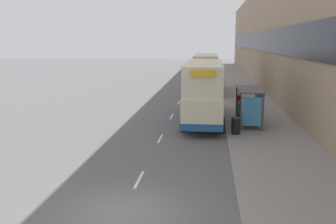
{
  "coord_description": "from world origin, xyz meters",
  "views": [
    {
      "loc": [
        2.9,
        -11.71,
        5.8
      ],
      "look_at": [
        -0.44,
        18.1,
        0.08
      ],
      "focal_mm": 40.0,
      "sensor_mm": 36.0,
      "label": 1
    }
  ],
  "objects_px": {
    "double_decker_bus_ahead": "(206,73)",
    "pedestrian_at_shelter": "(239,104)",
    "double_decker_bus_near": "(204,90)",
    "litter_bin": "(236,125)",
    "bus_shelter": "(252,100)",
    "pedestrian_1": "(239,113)",
    "car_0": "(211,65)"
  },
  "relations": [
    {
      "from": "double_decker_bus_ahead",
      "to": "pedestrian_at_shelter",
      "type": "bearing_deg",
      "value": -78.68
    },
    {
      "from": "double_decker_bus_near",
      "to": "litter_bin",
      "type": "bearing_deg",
      "value": -63.67
    },
    {
      "from": "litter_bin",
      "to": "pedestrian_at_shelter",
      "type": "bearing_deg",
      "value": 84.19
    },
    {
      "from": "double_decker_bus_ahead",
      "to": "litter_bin",
      "type": "distance_m",
      "value": 19.51
    },
    {
      "from": "bus_shelter",
      "to": "double_decker_bus_near",
      "type": "distance_m",
      "value": 3.72
    },
    {
      "from": "double_decker_bus_ahead",
      "to": "pedestrian_at_shelter",
      "type": "relative_size",
      "value": 6.04
    },
    {
      "from": "pedestrian_1",
      "to": "litter_bin",
      "type": "xyz_separation_m",
      "value": [
        -0.36,
        -2.21,
        -0.34
      ]
    },
    {
      "from": "double_decker_bus_near",
      "to": "car_0",
      "type": "xyz_separation_m",
      "value": [
        0.58,
        51.08,
        -1.38
      ]
    },
    {
      "from": "car_0",
      "to": "pedestrian_1",
      "type": "height_order",
      "value": "car_0"
    },
    {
      "from": "pedestrian_at_shelter",
      "to": "pedestrian_1",
      "type": "relative_size",
      "value": 1.05
    },
    {
      "from": "double_decker_bus_near",
      "to": "pedestrian_1",
      "type": "bearing_deg",
      "value": -39.15
    },
    {
      "from": "double_decker_bus_ahead",
      "to": "bus_shelter",
      "type": "bearing_deg",
      "value": -78.75
    },
    {
      "from": "double_decker_bus_ahead",
      "to": "car_0",
      "type": "relative_size",
      "value": 2.45
    },
    {
      "from": "pedestrian_1",
      "to": "double_decker_bus_near",
      "type": "bearing_deg",
      "value": 140.85
    },
    {
      "from": "car_0",
      "to": "pedestrian_1",
      "type": "xyz_separation_m",
      "value": [
        1.86,
        -53.06,
        0.11
      ]
    },
    {
      "from": "car_0",
      "to": "litter_bin",
      "type": "distance_m",
      "value": 55.3
    },
    {
      "from": "bus_shelter",
      "to": "double_decker_bus_near",
      "type": "relative_size",
      "value": 0.39
    },
    {
      "from": "litter_bin",
      "to": "double_decker_bus_ahead",
      "type": "bearing_deg",
      "value": 96.27
    },
    {
      "from": "pedestrian_at_shelter",
      "to": "car_0",
      "type": "bearing_deg",
      "value": 92.41
    },
    {
      "from": "bus_shelter",
      "to": "litter_bin",
      "type": "height_order",
      "value": "bus_shelter"
    },
    {
      "from": "double_decker_bus_near",
      "to": "double_decker_bus_ahead",
      "type": "relative_size",
      "value": 1.0
    },
    {
      "from": "bus_shelter",
      "to": "pedestrian_at_shelter",
      "type": "bearing_deg",
      "value": 100.97
    },
    {
      "from": "bus_shelter",
      "to": "pedestrian_1",
      "type": "relative_size",
      "value": 2.46
    },
    {
      "from": "bus_shelter",
      "to": "double_decker_bus_ahead",
      "type": "distance_m",
      "value": 17.14
    },
    {
      "from": "double_decker_bus_near",
      "to": "car_0",
      "type": "bearing_deg",
      "value": 89.35
    },
    {
      "from": "pedestrian_1",
      "to": "double_decker_bus_ahead",
      "type": "bearing_deg",
      "value": 98.25
    },
    {
      "from": "double_decker_bus_near",
      "to": "double_decker_bus_ahead",
      "type": "xyz_separation_m",
      "value": [
        -0.05,
        15.14,
        0.0
      ]
    },
    {
      "from": "bus_shelter",
      "to": "pedestrian_at_shelter",
      "type": "relative_size",
      "value": 2.35
    },
    {
      "from": "litter_bin",
      "to": "pedestrian_1",
      "type": "bearing_deg",
      "value": 80.8
    },
    {
      "from": "car_0",
      "to": "double_decker_bus_near",
      "type": "bearing_deg",
      "value": -90.65
    },
    {
      "from": "bus_shelter",
      "to": "pedestrian_at_shelter",
      "type": "distance_m",
      "value": 3.43
    },
    {
      "from": "bus_shelter",
      "to": "litter_bin",
      "type": "distance_m",
      "value": 3.05
    }
  ]
}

